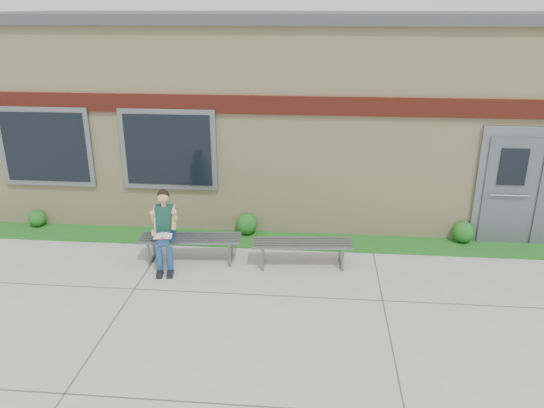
# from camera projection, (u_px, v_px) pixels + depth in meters

# --- Properties ---
(ground) EXTENTS (80.00, 80.00, 0.00)m
(ground) POSITION_uv_depth(u_px,v_px,m) (319.00, 315.00, 7.91)
(ground) COLOR #9E9E99
(ground) RESTS_ON ground
(grass_strip) EXTENTS (16.00, 0.80, 0.02)m
(grass_strip) POSITION_uv_depth(u_px,v_px,m) (320.00, 242.00, 10.33)
(grass_strip) COLOR #175416
(grass_strip) RESTS_ON ground
(school_building) EXTENTS (16.20, 6.22, 4.20)m
(school_building) POSITION_uv_depth(u_px,v_px,m) (324.00, 104.00, 12.76)
(school_building) COLOR beige
(school_building) RESTS_ON ground
(bench_left) EXTENTS (1.83, 0.65, 0.47)m
(bench_left) POSITION_uv_depth(u_px,v_px,m) (191.00, 243.00, 9.48)
(bench_left) COLOR slate
(bench_left) RESTS_ON ground
(bench_right) EXTENTS (1.77, 0.62, 0.45)m
(bench_right) POSITION_uv_depth(u_px,v_px,m) (302.00, 247.00, 9.31)
(bench_right) COLOR slate
(bench_right) RESTS_ON ground
(girl) EXTENTS (0.52, 0.84, 1.37)m
(girl) POSITION_uv_depth(u_px,v_px,m) (165.00, 228.00, 9.20)
(girl) COLOR navy
(girl) RESTS_ON ground
(shrub_west) EXTENTS (0.34, 0.34, 0.34)m
(shrub_west) POSITION_uv_depth(u_px,v_px,m) (37.00, 218.00, 11.01)
(shrub_west) COLOR #175416
(shrub_west) RESTS_ON grass_strip
(shrub_mid) EXTENTS (0.42, 0.42, 0.42)m
(shrub_mid) POSITION_uv_depth(u_px,v_px,m) (247.00, 224.00, 10.62)
(shrub_mid) COLOR #175416
(shrub_mid) RESTS_ON grass_strip
(shrub_east) EXTENTS (0.42, 0.42, 0.42)m
(shrub_east) POSITION_uv_depth(u_px,v_px,m) (463.00, 232.00, 10.25)
(shrub_east) COLOR #175416
(shrub_east) RESTS_ON grass_strip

